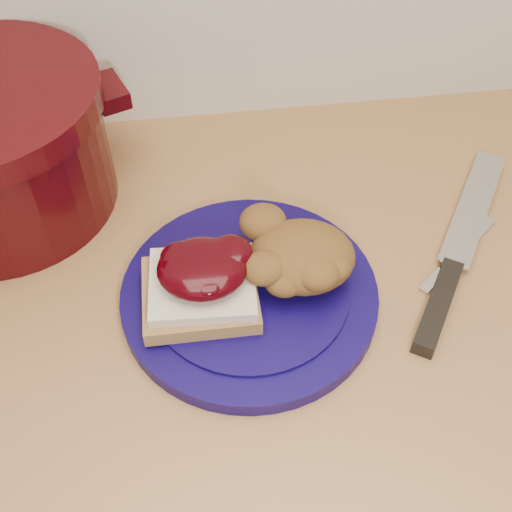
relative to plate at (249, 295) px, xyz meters
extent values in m
cube|color=beige|center=(0.03, 0.04, -0.48)|extent=(4.00, 0.60, 0.86)
cylinder|color=#0C043F|center=(0.00, 0.00, 0.00)|extent=(0.31, 0.31, 0.02)
cube|color=olive|center=(-0.05, -0.01, 0.02)|extent=(0.12, 0.10, 0.02)
cube|color=beige|center=(-0.05, -0.01, 0.04)|extent=(0.11, 0.10, 0.01)
ellipsoid|color=black|center=(-0.05, 0.00, 0.06)|extent=(0.10, 0.09, 0.03)
ellipsoid|color=brown|center=(0.06, 0.01, 0.04)|extent=(0.12, 0.11, 0.06)
cube|color=black|center=(0.20, -0.04, 0.00)|extent=(0.09, 0.12, 0.02)
cube|color=silver|center=(0.29, 0.10, 0.00)|extent=(0.15, 0.20, 0.00)
cube|color=silver|center=(0.25, 0.03, -0.01)|extent=(0.12, 0.11, 0.00)
cube|color=#320507|center=(-0.14, 0.25, 0.10)|extent=(0.06, 0.07, 0.02)
camera|label=1|loc=(-0.05, -0.42, 0.56)|focal=45.00mm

